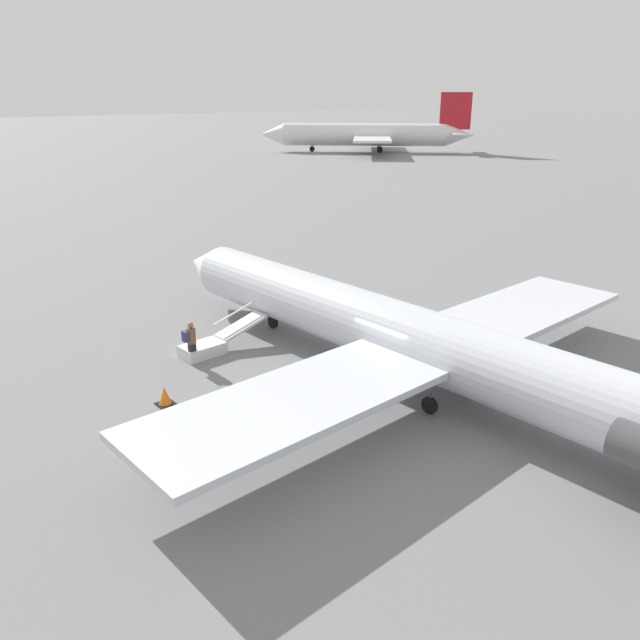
% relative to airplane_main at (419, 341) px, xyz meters
% --- Properties ---
extents(ground_plane, '(600.00, 600.00, 0.00)m').
position_rel_airplane_main_xyz_m(ground_plane, '(0.90, 0.02, -1.92)').
color(ground_plane, slate).
extents(airplane_main, '(29.69, 22.50, 6.42)m').
position_rel_airplane_main_xyz_m(airplane_main, '(0.00, 0.00, 0.00)').
color(airplane_main, silver).
rests_on(airplane_main, ground).
extents(airplane_taxiing_distant, '(31.79, 31.76, 10.48)m').
position_rel_airplane_main_xyz_m(airplane_taxiing_distant, '(71.26, -68.66, 1.22)').
color(airplane_taxiing_distant, silver).
rests_on(airplane_taxiing_distant, ground).
extents(boarding_stairs, '(1.14, 4.03, 1.63)m').
position_rel_airplane_main_xyz_m(boarding_stairs, '(7.96, 3.92, -1.55)').
color(boarding_stairs, silver).
rests_on(boarding_stairs, ground).
extents(passenger, '(0.36, 0.54, 1.74)m').
position_rel_airplane_main_xyz_m(passenger, '(7.56, 5.06, -0.92)').
color(passenger, '#23232D').
rests_on(passenger, ground).
extents(traffic_cone_near_stairs, '(0.61, 0.61, 0.67)m').
position_rel_airplane_main_xyz_m(traffic_cone_near_stairs, '(4.99, 7.61, -1.60)').
color(traffic_cone_near_stairs, black).
rests_on(traffic_cone_near_stairs, ground).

